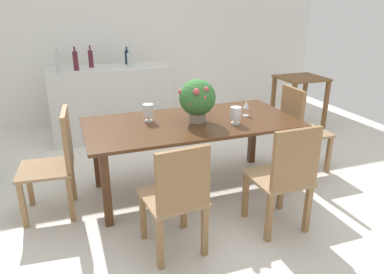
{
  "coord_description": "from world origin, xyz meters",
  "views": [
    {
      "loc": [
        -1.14,
        -3.21,
        1.84
      ],
      "look_at": [
        0.02,
        -0.02,
        0.55
      ],
      "focal_mm": 34.0,
      "sensor_mm": 36.0,
      "label": 1
    }
  ],
  "objects_px": {
    "chair_near_right": "(286,175)",
    "wine_bottle_green": "(58,63)",
    "dining_table": "(192,129)",
    "chair_near_left": "(177,196)",
    "kitchen_counter": "(111,103)",
    "wine_bottle_tall": "(76,61)",
    "chair_foot_end": "(299,127)",
    "wine_bottle_clear": "(130,60)",
    "flower_centerpiece": "(197,99)",
    "crystal_vase_left": "(236,114)",
    "wine_bottle_amber": "(91,59)",
    "chair_head_end": "(57,159)",
    "wine_bottle_dark": "(127,57)",
    "crystal_vase_center_near": "(148,111)",
    "side_table": "(300,89)",
    "wine_glass": "(246,105)"
  },
  "relations": [
    {
      "from": "chair_near_right",
      "to": "wine_bottle_green",
      "type": "bearing_deg",
      "value": -59.4
    },
    {
      "from": "dining_table",
      "to": "chair_near_left",
      "type": "height_order",
      "value": "chair_near_left"
    },
    {
      "from": "chair_near_right",
      "to": "kitchen_counter",
      "type": "distance_m",
      "value": 2.96
    },
    {
      "from": "chair_near_left",
      "to": "wine_bottle_tall",
      "type": "distance_m",
      "value": 2.79
    },
    {
      "from": "chair_near_right",
      "to": "wine_bottle_tall",
      "type": "relative_size",
      "value": 3.18
    },
    {
      "from": "chair_foot_end",
      "to": "wine_bottle_clear",
      "type": "distance_m",
      "value": 2.38
    },
    {
      "from": "wine_bottle_green",
      "to": "flower_centerpiece",
      "type": "bearing_deg",
      "value": -54.97
    },
    {
      "from": "chair_near_right",
      "to": "dining_table",
      "type": "bearing_deg",
      "value": -64.96
    },
    {
      "from": "crystal_vase_left",
      "to": "wine_bottle_green",
      "type": "bearing_deg",
      "value": 128.84
    },
    {
      "from": "crystal_vase_left",
      "to": "kitchen_counter",
      "type": "distance_m",
      "value": 2.26
    },
    {
      "from": "wine_bottle_amber",
      "to": "wine_bottle_green",
      "type": "distance_m",
      "value": 0.46
    },
    {
      "from": "crystal_vase_left",
      "to": "kitchen_counter",
      "type": "relative_size",
      "value": 0.1
    },
    {
      "from": "chair_near_right",
      "to": "chair_head_end",
      "type": "bearing_deg",
      "value": -29.5
    },
    {
      "from": "wine_bottle_dark",
      "to": "kitchen_counter",
      "type": "bearing_deg",
      "value": -153.12
    },
    {
      "from": "crystal_vase_center_near",
      "to": "side_table",
      "type": "distance_m",
      "value": 2.79
    },
    {
      "from": "chair_foot_end",
      "to": "crystal_vase_left",
      "type": "bearing_deg",
      "value": 103.73
    },
    {
      "from": "wine_bottle_amber",
      "to": "wine_bottle_tall",
      "type": "bearing_deg",
      "value": -140.93
    },
    {
      "from": "chair_head_end",
      "to": "crystal_vase_center_near",
      "type": "distance_m",
      "value": 0.94
    },
    {
      "from": "flower_centerpiece",
      "to": "wine_bottle_amber",
      "type": "height_order",
      "value": "wine_bottle_amber"
    },
    {
      "from": "dining_table",
      "to": "crystal_vase_left",
      "type": "height_order",
      "value": "crystal_vase_left"
    },
    {
      "from": "chair_head_end",
      "to": "wine_bottle_green",
      "type": "relative_size",
      "value": 3.35
    },
    {
      "from": "crystal_vase_left",
      "to": "wine_bottle_amber",
      "type": "bearing_deg",
      "value": 117.83
    },
    {
      "from": "wine_bottle_tall",
      "to": "kitchen_counter",
      "type": "bearing_deg",
      "value": 14.22
    },
    {
      "from": "chair_foot_end",
      "to": "wine_bottle_tall",
      "type": "relative_size",
      "value": 3.25
    },
    {
      "from": "flower_centerpiece",
      "to": "wine_bottle_dark",
      "type": "xyz_separation_m",
      "value": [
        -0.29,
        2.02,
        0.12
      ]
    },
    {
      "from": "crystal_vase_center_near",
      "to": "wine_bottle_amber",
      "type": "bearing_deg",
      "value": 101.36
    },
    {
      "from": "chair_head_end",
      "to": "wine_bottle_tall",
      "type": "xyz_separation_m",
      "value": [
        0.32,
        1.75,
        0.58
      ]
    },
    {
      "from": "chair_near_left",
      "to": "wine_bottle_tall",
      "type": "relative_size",
      "value": 3.08
    },
    {
      "from": "flower_centerpiece",
      "to": "wine_bottle_dark",
      "type": "bearing_deg",
      "value": 98.24
    },
    {
      "from": "crystal_vase_center_near",
      "to": "wine_bottle_dark",
      "type": "bearing_deg",
      "value": 85.45
    },
    {
      "from": "crystal_vase_left",
      "to": "wine_bottle_tall",
      "type": "xyz_separation_m",
      "value": [
        -1.31,
        1.94,
        0.28
      ]
    },
    {
      "from": "wine_glass",
      "to": "wine_bottle_clear",
      "type": "height_order",
      "value": "wine_bottle_clear"
    },
    {
      "from": "wine_glass",
      "to": "chair_foot_end",
      "type": "bearing_deg",
      "value": 1.27
    },
    {
      "from": "flower_centerpiece",
      "to": "wine_glass",
      "type": "distance_m",
      "value": 0.55
    },
    {
      "from": "chair_near_left",
      "to": "flower_centerpiece",
      "type": "xyz_separation_m",
      "value": [
        0.5,
        0.92,
        0.45
      ]
    },
    {
      "from": "wine_bottle_amber",
      "to": "wine_bottle_green",
      "type": "xyz_separation_m",
      "value": [
        -0.41,
        -0.22,
        0.0
      ]
    },
    {
      "from": "chair_head_end",
      "to": "chair_foot_end",
      "type": "bearing_deg",
      "value": 95.39
    },
    {
      "from": "crystal_vase_center_near",
      "to": "side_table",
      "type": "bearing_deg",
      "value": 23.45
    },
    {
      "from": "chair_head_end",
      "to": "wine_bottle_amber",
      "type": "height_order",
      "value": "wine_bottle_amber"
    },
    {
      "from": "wine_bottle_green",
      "to": "chair_near_right",
      "type": "bearing_deg",
      "value": -58.45
    },
    {
      "from": "chair_near_right",
      "to": "kitchen_counter",
      "type": "xyz_separation_m",
      "value": [
        -1.0,
        2.79,
        -0.03
      ]
    },
    {
      "from": "side_table",
      "to": "chair_foot_end",
      "type": "bearing_deg",
      "value": -125.63
    },
    {
      "from": "chair_foot_end",
      "to": "wine_bottle_tall",
      "type": "xyz_separation_m",
      "value": [
        -2.21,
        1.73,
        0.58
      ]
    },
    {
      "from": "wine_glass",
      "to": "kitchen_counter",
      "type": "bearing_deg",
      "value": 121.03
    },
    {
      "from": "kitchen_counter",
      "to": "chair_foot_end",
      "type": "bearing_deg",
      "value": -45.72
    },
    {
      "from": "wine_bottle_tall",
      "to": "wine_bottle_amber",
      "type": "height_order",
      "value": "wine_bottle_tall"
    },
    {
      "from": "wine_bottle_tall",
      "to": "wine_bottle_green",
      "type": "relative_size",
      "value": 1.04
    },
    {
      "from": "dining_table",
      "to": "side_table",
      "type": "xyz_separation_m",
      "value": [
        2.16,
        1.25,
        -0.05
      ]
    },
    {
      "from": "chair_head_end",
      "to": "kitchen_counter",
      "type": "relative_size",
      "value": 0.6
    },
    {
      "from": "chair_near_left",
      "to": "crystal_vase_center_near",
      "type": "xyz_separation_m",
      "value": [
        0.06,
        1.09,
        0.33
      ]
    }
  ]
}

